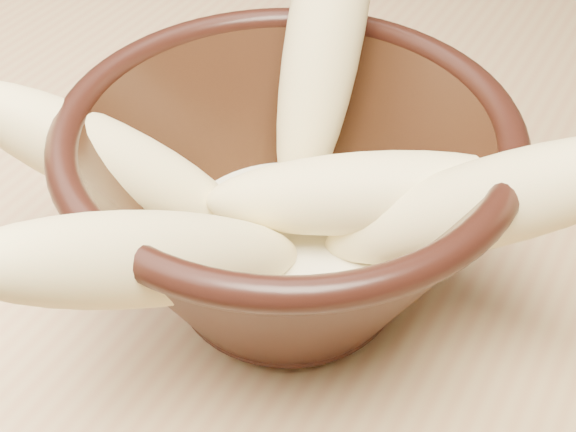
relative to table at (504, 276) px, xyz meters
The scene contains 8 objects.
table is the anchor object (origin of this frame).
bowl 0.24m from the table, 121.89° to the right, with size 0.23×0.23×0.13m.
milk_puddle 0.22m from the table, 121.89° to the right, with size 0.13×0.13×0.02m, color beige.
banana_upright 0.25m from the table, 145.48° to the right, with size 0.04×0.04×0.20m, color #F6D691.
banana_left 0.32m from the table, 134.07° to the right, with size 0.04×0.04×0.16m, color #F6D691.
banana_right 0.23m from the table, 89.73° to the right, with size 0.04×0.04×0.18m, color #F6D691.
banana_across 0.22m from the table, 112.65° to the right, with size 0.04×0.04×0.17m, color #F6D691.
banana_front 0.32m from the table, 114.99° to the right, with size 0.04×0.04×0.20m, color #F6D691.
Camera 1 is at (0.06, -0.44, 1.10)m, focal length 50.00 mm.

